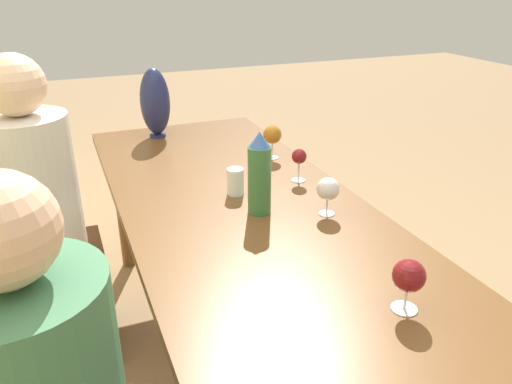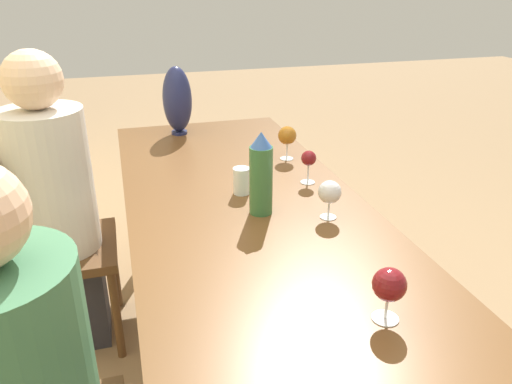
{
  "view_description": "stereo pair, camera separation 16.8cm",
  "coord_description": "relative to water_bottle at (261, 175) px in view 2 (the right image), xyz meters",
  "views": [
    {
      "loc": [
        -1.29,
        0.58,
        1.55
      ],
      "look_at": [
        0.13,
        0.0,
        0.86
      ],
      "focal_mm": 35.0,
      "sensor_mm": 36.0,
      "label": 1
    },
    {
      "loc": [
        -1.35,
        0.42,
        1.55
      ],
      "look_at": [
        0.13,
        0.0,
        0.86
      ],
      "focal_mm": 35.0,
      "sensor_mm": 36.0,
      "label": 2
    }
  ],
  "objects": [
    {
      "name": "vase",
      "position": [
        1.01,
        0.15,
        0.04
      ],
      "size": [
        0.15,
        0.15,
        0.35
      ],
      "color": "#1E234C",
      "rests_on": "dining_table"
    },
    {
      "name": "wine_glass_4",
      "position": [
        -0.65,
        -0.13,
        -0.05
      ],
      "size": [
        0.08,
        0.08,
        0.14
      ],
      "color": "silver",
      "rests_on": "dining_table"
    },
    {
      "name": "water_tumbler",
      "position": [
        0.18,
        0.02,
        -0.09
      ],
      "size": [
        0.06,
        0.06,
        0.1
      ],
      "color": "silver",
      "rests_on": "dining_table"
    },
    {
      "name": "wine_glass_3",
      "position": [
        0.21,
        -0.26,
        -0.04
      ],
      "size": [
        0.06,
        0.06,
        0.13
      ],
      "color": "silver",
      "rests_on": "dining_table"
    },
    {
      "name": "wine_glass_0",
      "position": [
        0.49,
        -0.27,
        -0.04
      ],
      "size": [
        0.08,
        0.08,
        0.15
      ],
      "color": "silver",
      "rests_on": "dining_table"
    },
    {
      "name": "dining_table",
      "position": [
        -0.17,
        0.03,
        -0.21
      ],
      "size": [
        2.71,
        0.86,
        0.76
      ],
      "color": "brown",
      "rests_on": "ground_plane"
    },
    {
      "name": "water_bottle",
      "position": [
        0.0,
        0.0,
        0.0
      ],
      "size": [
        0.08,
        0.08,
        0.3
      ],
      "color": "#336638",
      "rests_on": "dining_table"
    },
    {
      "name": "wine_glass_1",
      "position": [
        -0.1,
        -0.21,
        -0.05
      ],
      "size": [
        0.08,
        0.08,
        0.14
      ],
      "color": "silver",
      "rests_on": "dining_table"
    },
    {
      "name": "person_far",
      "position": [
        0.48,
        0.72,
        -0.21
      ],
      "size": [
        0.33,
        0.33,
        1.29
      ],
      "color": "#2D2D38",
      "rests_on": "ground_plane"
    },
    {
      "name": "chair_far",
      "position": [
        0.48,
        0.81,
        -0.41
      ],
      "size": [
        0.44,
        0.44,
        0.91
      ],
      "color": "brown",
      "rests_on": "ground_plane"
    }
  ]
}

